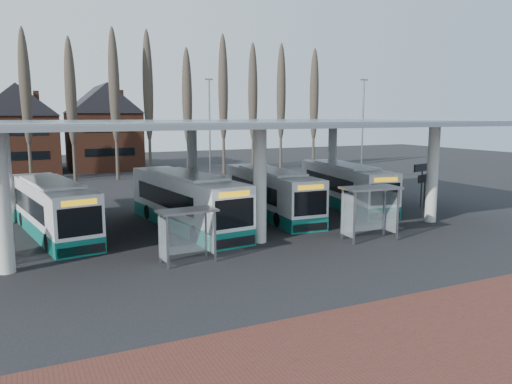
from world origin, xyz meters
name	(u,v)px	position (x,y,z in m)	size (l,w,h in m)	color
ground	(282,254)	(0.00, 0.00, 0.00)	(140.00, 140.00, 0.00)	black
brick_strip	(495,363)	(0.00, -12.00, 0.01)	(70.00, 10.00, 0.03)	#572923
station_canopy	(220,131)	(0.00, 8.00, 5.68)	(32.00, 16.00, 6.34)	beige
poplar_row	(132,95)	(0.00, 33.00, 8.78)	(45.10, 1.10, 14.50)	#473D33
lamp_post_b	(210,129)	(6.00, 26.00, 5.34)	(0.80, 0.16, 10.17)	slate
lamp_post_c	(363,129)	(20.00, 20.00, 5.34)	(0.80, 0.16, 10.17)	slate
bus_0	(53,209)	(-9.70, 9.11, 1.45)	(4.06, 11.28, 3.07)	white
bus_1	(186,202)	(-2.39, 7.70, 1.54)	(3.79, 11.96, 3.27)	white
bus_2	(271,194)	(3.85, 8.72, 1.46)	(3.06, 11.24, 3.09)	white
bus_3	(344,186)	(10.36, 9.43, 1.47)	(4.12, 11.43, 3.11)	white
shelter_1	(186,224)	(-4.58, 0.73, 1.78)	(2.71, 1.48, 2.45)	gray
shelter_2	(369,201)	(5.54, 0.54, 2.10)	(3.23, 1.83, 2.88)	gray
info_sign_0	(425,181)	(12.01, 3.10, 2.48)	(1.88, 0.86, 2.95)	black
info_sign_1	(422,171)	(15.02, 6.48, 2.68)	(2.09, 0.72, 3.19)	black
barrier	(246,227)	(-0.73, 2.70, 0.82)	(2.11, 0.73, 1.06)	black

